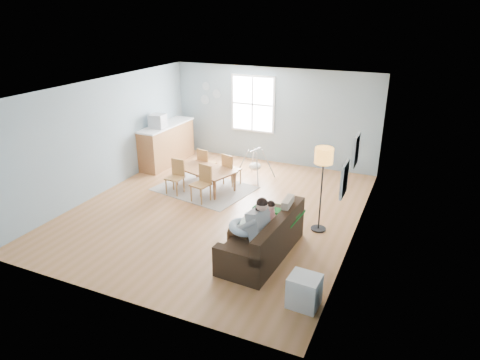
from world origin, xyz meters
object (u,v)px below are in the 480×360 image
at_px(chair_se, 203,181).
at_px(chair_ne, 230,168).
at_px(sofa, 265,241).
at_px(toddler, 266,216).
at_px(floor_lamp, 323,163).
at_px(chair_sw, 176,175).
at_px(storage_cube, 304,291).
at_px(monitor, 157,121).
at_px(baby_swing, 255,166).
at_px(counter, 167,144).
at_px(dining_table, 204,179).
at_px(father, 251,226).
at_px(chair_nw, 205,162).

bearing_deg(chair_se, chair_ne, 80.33).
distance_m(sofa, toddler, 0.45).
distance_m(floor_lamp, chair_sw, 3.79).
bearing_deg(chair_se, storage_cube, -40.45).
bearing_deg(monitor, chair_sw, -44.28).
relative_size(toddler, storage_cube, 1.56).
xyz_separation_m(chair_sw, chair_se, (0.80, -0.14, 0.02)).
distance_m(sofa, chair_se, 2.73).
height_order(storage_cube, baby_swing, baby_swing).
bearing_deg(sofa, counter, 141.00).
bearing_deg(toddler, dining_table, 139.32).
relative_size(sofa, baby_swing, 2.15).
xyz_separation_m(floor_lamp, chair_sw, (-3.64, 0.45, -0.98)).
height_order(dining_table, chair_se, chair_se).
xyz_separation_m(father, floor_lamp, (0.81, 1.63, 0.75)).
relative_size(father, toddler, 1.63).
height_order(floor_lamp, chair_se, floor_lamp).
relative_size(sofa, dining_table, 1.38).
distance_m(chair_ne, monitor, 2.54).
relative_size(chair_se, monitor, 1.99).
distance_m(storage_cube, counter, 7.10).
bearing_deg(sofa, floor_lamp, 63.85).
distance_m(storage_cube, chair_ne, 4.88).
bearing_deg(monitor, baby_swing, 5.42).
relative_size(chair_sw, counter, 0.40).
xyz_separation_m(toddler, chair_ne, (-1.92, 2.54, -0.23)).
bearing_deg(chair_ne, monitor, 170.65).
bearing_deg(chair_ne, storage_cube, -51.64).
bearing_deg(chair_nw, storage_cube, -46.18).
xyz_separation_m(father, monitor, (-4.19, 3.41, 0.65)).
height_order(storage_cube, dining_table, dining_table).
bearing_deg(chair_sw, monitor, 135.72).
distance_m(storage_cube, baby_swing, 5.19).
xyz_separation_m(sofa, toddler, (-0.06, 0.20, 0.40)).
distance_m(storage_cube, monitor, 6.92).
bearing_deg(baby_swing, monitor, -174.58).
height_order(toddler, chair_se, toddler).
relative_size(chair_ne, monitor, 1.93).
bearing_deg(dining_table, father, -29.90).
relative_size(sofa, counter, 1.01).
relative_size(sofa, storage_cube, 4.11).
height_order(chair_sw, chair_ne, chair_ne).
bearing_deg(chair_sw, chair_nw, 79.16).
xyz_separation_m(father, chair_nw, (-2.62, 3.16, -0.23)).
bearing_deg(baby_swing, storage_cube, -59.71).
height_order(floor_lamp, monitor, floor_lamp).
relative_size(monitor, baby_swing, 0.45).
distance_m(father, counter, 5.66).
distance_m(toddler, monitor, 5.22).
xyz_separation_m(storage_cube, monitor, (-5.38, 4.21, 1.08)).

